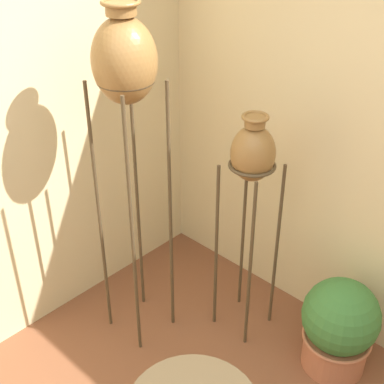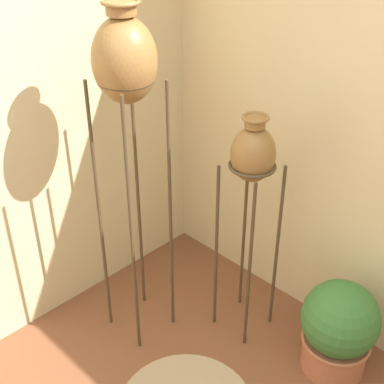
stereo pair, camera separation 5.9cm
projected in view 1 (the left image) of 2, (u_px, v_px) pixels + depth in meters
name	position (u px, v px, depth m)	size (l,w,h in m)	color
vase_stand_tall	(125.00, 69.00, 2.61)	(0.33, 0.33, 2.03)	#473823
vase_stand_medium	(252.00, 161.00, 2.90)	(0.28, 0.28, 1.46)	#473823
potted_plant	(339.00, 326.00, 3.05)	(0.44, 0.44, 0.60)	#B26647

